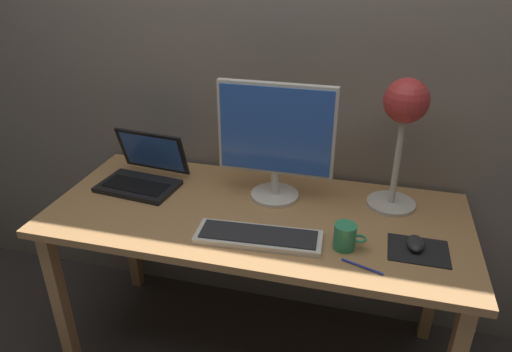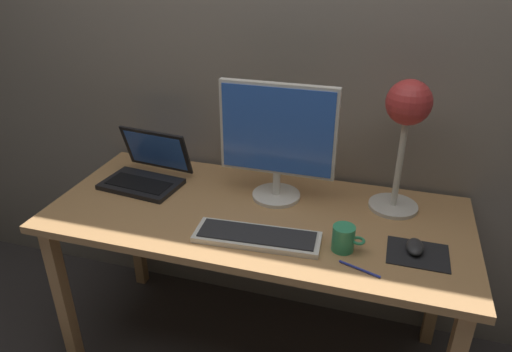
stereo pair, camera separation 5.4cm
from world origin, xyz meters
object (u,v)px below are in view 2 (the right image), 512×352
laptop (148,168)px  pen (359,269)px  monitor (277,137)px  keyboard_main (257,237)px  coffee_mug (344,238)px  desk_lamp (407,117)px  mouse (415,247)px

laptop → pen: (0.94, -0.37, -0.06)m
monitor → laptop: 0.60m
monitor → keyboard_main: monitor is taller
laptop → coffee_mug: bearing=-17.2°
keyboard_main → coffee_mug: bearing=5.5°
keyboard_main → coffee_mug: coffee_mug is taller
desk_lamp → mouse: (0.08, -0.28, -0.35)m
monitor → mouse: monitor is taller
pen → mouse: bearing=42.4°
desk_lamp → monitor: bearing=-173.8°
laptop → pen: laptop is taller
keyboard_main → mouse: size_ratio=4.67×
laptop → desk_lamp: (1.02, 0.06, 0.31)m
keyboard_main → coffee_mug: size_ratio=4.05×
monitor → desk_lamp: bearing=6.2°
coffee_mug → laptop: bearing=162.8°
laptop → mouse: bearing=-10.9°
monitor → mouse: 0.63m
laptop → pen: size_ratio=2.47×
mouse → laptop: bearing=169.1°
desk_lamp → laptop: bearing=-176.4°
coffee_mug → pen: 0.12m
keyboard_main → laptop: 0.65m
coffee_mug → pen: coffee_mug is taller
keyboard_main → pen: size_ratio=3.20×
monitor → mouse: size_ratio=4.92×
laptop → monitor: bearing=1.4°
monitor → laptop: bearing=-178.6°
coffee_mug → monitor: bearing=137.2°
monitor → desk_lamp: desk_lamp is taller
pen → coffee_mug: bearing=124.1°
monitor → keyboard_main: (0.01, -0.31, -0.25)m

